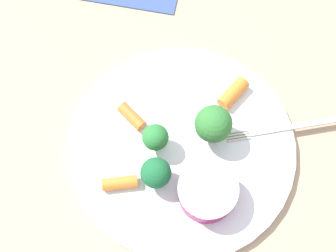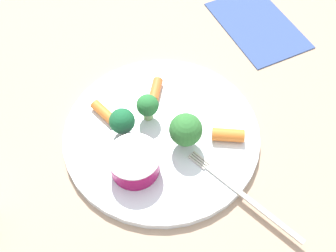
{
  "view_description": "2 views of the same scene",
  "coord_description": "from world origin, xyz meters",
  "px_view_note": "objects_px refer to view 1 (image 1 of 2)",
  "views": [
    {
      "loc": [
        0.02,
        0.2,
        0.55
      ],
      "look_at": [
        0.02,
        -0.02,
        0.03
      ],
      "focal_mm": 50.63,
      "sensor_mm": 36.0,
      "label": 1
    },
    {
      "loc": [
        -0.26,
        0.19,
        0.49
      ],
      "look_at": [
        -0.01,
        -0.01,
        0.03
      ],
      "focal_mm": 44.46,
      "sensor_mm": 36.0,
      "label": 2
    }
  ],
  "objects_px": {
    "broccoli_floret_0": "(155,136)",
    "broccoli_floret_1": "(213,124)",
    "plate": "(182,147)",
    "carrot_stick_0": "(132,116)",
    "carrot_stick_1": "(233,93)",
    "fork": "(295,126)",
    "sauce_cup": "(207,192)",
    "broccoli_floret_2": "(156,173)",
    "carrot_stick_2": "(120,183)"
  },
  "relations": [
    {
      "from": "broccoli_floret_0",
      "to": "broccoli_floret_1",
      "type": "bearing_deg",
      "value": -170.72
    },
    {
      "from": "plate",
      "to": "broccoli_floret_0",
      "type": "height_order",
      "value": "broccoli_floret_0"
    },
    {
      "from": "carrot_stick_0",
      "to": "carrot_stick_1",
      "type": "relative_size",
      "value": 0.87
    },
    {
      "from": "broccoli_floret_1",
      "to": "fork",
      "type": "height_order",
      "value": "broccoli_floret_1"
    },
    {
      "from": "plate",
      "to": "sauce_cup",
      "type": "height_order",
      "value": "sauce_cup"
    },
    {
      "from": "plate",
      "to": "broccoli_floret_0",
      "type": "bearing_deg",
      "value": -5.0
    },
    {
      "from": "plate",
      "to": "broccoli_floret_1",
      "type": "height_order",
      "value": "broccoli_floret_1"
    },
    {
      "from": "plate",
      "to": "broccoli_floret_1",
      "type": "relative_size",
      "value": 4.87
    },
    {
      "from": "sauce_cup",
      "to": "carrot_stick_0",
      "type": "bearing_deg",
      "value": -47.98
    },
    {
      "from": "broccoli_floret_2",
      "to": "carrot_stick_2",
      "type": "height_order",
      "value": "broccoli_floret_2"
    },
    {
      "from": "carrot_stick_2",
      "to": "plate",
      "type": "bearing_deg",
      "value": -146.36
    },
    {
      "from": "broccoli_floret_1",
      "to": "carrot_stick_1",
      "type": "height_order",
      "value": "broccoli_floret_1"
    },
    {
      "from": "plate",
      "to": "carrot_stick_1",
      "type": "distance_m",
      "value": 0.09
    },
    {
      "from": "plate",
      "to": "carrot_stick_2",
      "type": "height_order",
      "value": "carrot_stick_2"
    },
    {
      "from": "carrot_stick_0",
      "to": "carrot_stick_2",
      "type": "height_order",
      "value": "same"
    },
    {
      "from": "sauce_cup",
      "to": "fork",
      "type": "bearing_deg",
      "value": -142.23
    },
    {
      "from": "broccoli_floret_1",
      "to": "carrot_stick_1",
      "type": "xyz_separation_m",
      "value": [
        -0.03,
        -0.05,
        -0.02
      ]
    },
    {
      "from": "broccoli_floret_2",
      "to": "carrot_stick_1",
      "type": "bearing_deg",
      "value": -131.2
    },
    {
      "from": "carrot_stick_2",
      "to": "fork",
      "type": "distance_m",
      "value": 0.22
    },
    {
      "from": "plate",
      "to": "carrot_stick_2",
      "type": "bearing_deg",
      "value": 33.64
    },
    {
      "from": "sauce_cup",
      "to": "broccoli_floret_0",
      "type": "xyz_separation_m",
      "value": [
        0.06,
        -0.07,
        0.01
      ]
    },
    {
      "from": "plate",
      "to": "carrot_stick_1",
      "type": "height_order",
      "value": "carrot_stick_1"
    },
    {
      "from": "broccoli_floret_2",
      "to": "broccoli_floret_1",
      "type": "bearing_deg",
      "value": -139.57
    },
    {
      "from": "broccoli_floret_0",
      "to": "carrot_stick_1",
      "type": "height_order",
      "value": "broccoli_floret_0"
    },
    {
      "from": "carrot_stick_0",
      "to": "plate",
      "type": "bearing_deg",
      "value": 150.27
    },
    {
      "from": "sauce_cup",
      "to": "carrot_stick_2",
      "type": "xyz_separation_m",
      "value": [
        0.1,
        -0.01,
        -0.01
      ]
    },
    {
      "from": "sauce_cup",
      "to": "carrot_stick_0",
      "type": "height_order",
      "value": "sauce_cup"
    },
    {
      "from": "broccoli_floret_0",
      "to": "carrot_stick_1",
      "type": "distance_m",
      "value": 0.12
    },
    {
      "from": "carrot_stick_0",
      "to": "carrot_stick_2",
      "type": "bearing_deg",
      "value": 82.26
    },
    {
      "from": "broccoli_floret_2",
      "to": "sauce_cup",
      "type": "bearing_deg",
      "value": 160.93
    },
    {
      "from": "broccoli_floret_0",
      "to": "broccoli_floret_2",
      "type": "bearing_deg",
      "value": 91.01
    },
    {
      "from": "broccoli_floret_0",
      "to": "carrot_stick_2",
      "type": "distance_m",
      "value": 0.07
    },
    {
      "from": "broccoli_floret_1",
      "to": "carrot_stick_1",
      "type": "bearing_deg",
      "value": -118.95
    },
    {
      "from": "broccoli_floret_0",
      "to": "broccoli_floret_2",
      "type": "height_order",
      "value": "broccoli_floret_2"
    },
    {
      "from": "plate",
      "to": "broccoli_floret_2",
      "type": "xyz_separation_m",
      "value": [
        0.03,
        0.04,
        0.03
      ]
    },
    {
      "from": "broccoli_floret_2",
      "to": "fork",
      "type": "xyz_separation_m",
      "value": [
        -0.17,
        -0.07,
        -0.03
      ]
    },
    {
      "from": "carrot_stick_1",
      "to": "carrot_stick_2",
      "type": "height_order",
      "value": "carrot_stick_1"
    },
    {
      "from": "carrot_stick_2",
      "to": "fork",
      "type": "xyz_separation_m",
      "value": [
        -0.21,
        -0.07,
        -0.01
      ]
    },
    {
      "from": "broccoli_floret_1",
      "to": "carrot_stick_0",
      "type": "bearing_deg",
      "value": -12.5
    },
    {
      "from": "plate",
      "to": "fork",
      "type": "relative_size",
      "value": 1.56
    },
    {
      "from": "broccoli_floret_1",
      "to": "carrot_stick_2",
      "type": "bearing_deg",
      "value": 29.95
    },
    {
      "from": "carrot_stick_2",
      "to": "broccoli_floret_0",
      "type": "bearing_deg",
      "value": -128.68
    },
    {
      "from": "plate",
      "to": "carrot_stick_0",
      "type": "distance_m",
      "value": 0.07
    },
    {
      "from": "carrot_stick_0",
      "to": "carrot_stick_1",
      "type": "bearing_deg",
      "value": -166.26
    },
    {
      "from": "carrot_stick_1",
      "to": "carrot_stick_2",
      "type": "bearing_deg",
      "value": 39.88
    },
    {
      "from": "carrot_stick_0",
      "to": "carrot_stick_1",
      "type": "height_order",
      "value": "carrot_stick_1"
    },
    {
      "from": "broccoli_floret_1",
      "to": "broccoli_floret_2",
      "type": "height_order",
      "value": "broccoli_floret_1"
    },
    {
      "from": "carrot_stick_0",
      "to": "carrot_stick_2",
      "type": "distance_m",
      "value": 0.08
    },
    {
      "from": "plate",
      "to": "sauce_cup",
      "type": "relative_size",
      "value": 4.07
    },
    {
      "from": "sauce_cup",
      "to": "carrot_stick_2",
      "type": "height_order",
      "value": "sauce_cup"
    }
  ]
}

